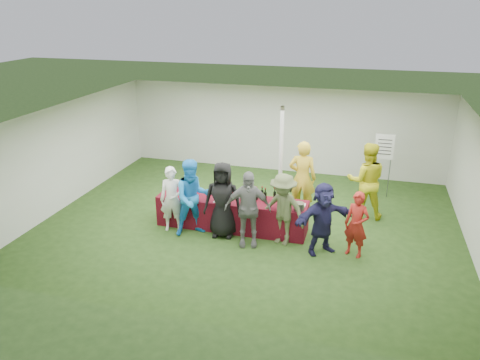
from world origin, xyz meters
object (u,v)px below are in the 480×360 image
(customer_4, at_px, (283,209))
(customer_1, at_px, (193,198))
(staff_pourer, at_px, (302,178))
(staff_back, at_px, (366,181))
(dump_bucket, at_px, (299,207))
(wine_list_sign, at_px, (384,152))
(customer_5, at_px, (323,218))
(customer_6, at_px, (357,225))
(customer_0, at_px, (172,199))
(serving_table, at_px, (232,213))
(customer_2, at_px, (223,200))
(customer_3, at_px, (248,209))

(customer_4, bearing_deg, customer_1, -160.63)
(staff_pourer, relative_size, staff_back, 0.99)
(dump_bucket, relative_size, wine_list_sign, 0.13)
(customer_5, bearing_deg, customer_6, -33.91)
(dump_bucket, distance_m, customer_0, 2.97)
(wine_list_sign, xyz_separation_m, staff_back, (-0.40, -1.50, -0.34))
(serving_table, height_order, staff_pourer, staff_pourer)
(staff_pourer, relative_size, customer_5, 1.20)
(customer_2, bearing_deg, customer_5, -10.66)
(dump_bucket, distance_m, staff_pourer, 1.52)
(customer_5, bearing_deg, dump_bucket, 107.32)
(staff_back, relative_size, customer_6, 1.35)
(customer_1, height_order, customer_4, customer_1)
(staff_back, height_order, customer_3, staff_back)
(customer_2, distance_m, customer_3, 0.73)
(staff_back, bearing_deg, customer_2, 23.25)
(dump_bucket, height_order, customer_0, customer_0)
(customer_0, distance_m, customer_2, 1.24)
(customer_5, bearing_deg, wine_list_sign, 32.79)
(customer_0, relative_size, customer_1, 0.86)
(customer_5, bearing_deg, staff_back, 30.14)
(serving_table, height_order, customer_6, customer_6)
(serving_table, relative_size, dump_bucket, 15.24)
(serving_table, height_order, staff_back, staff_back)
(customer_4, bearing_deg, customer_5, 6.52)
(staff_pourer, relative_size, customer_6, 1.33)
(customer_2, bearing_deg, serving_table, 72.13)
(dump_bucket, relative_size, customer_5, 0.15)
(customer_0, bearing_deg, staff_back, 6.86)
(dump_bucket, xyz_separation_m, customer_0, (-2.96, -0.25, -0.05))
(dump_bucket, bearing_deg, customer_5, -34.38)
(dump_bucket, distance_m, staff_back, 2.21)
(staff_back, relative_size, customer_2, 1.09)
(staff_pourer, relative_size, customer_2, 1.08)
(serving_table, height_order, dump_bucket, dump_bucket)
(staff_back, height_order, customer_6, staff_back)
(customer_2, xyz_separation_m, customer_3, (0.66, -0.29, -0.02))
(wine_list_sign, distance_m, customer_2, 4.93)
(staff_back, bearing_deg, customer_0, 15.93)
(staff_pourer, distance_m, customer_1, 2.89)
(staff_pourer, bearing_deg, staff_back, -172.94)
(customer_0, xyz_separation_m, customer_6, (4.24, -0.09, -0.06))
(wine_list_sign, bearing_deg, customer_0, -144.05)
(wine_list_sign, relative_size, staff_back, 0.92)
(customer_4, distance_m, customer_6, 1.61)
(dump_bucket, distance_m, customer_2, 1.73)
(customer_2, xyz_separation_m, customer_6, (3.00, -0.13, -0.17))
(staff_pourer, distance_m, customer_5, 2.05)
(dump_bucket, relative_size, customer_6, 0.16)
(dump_bucket, height_order, customer_6, customer_6)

